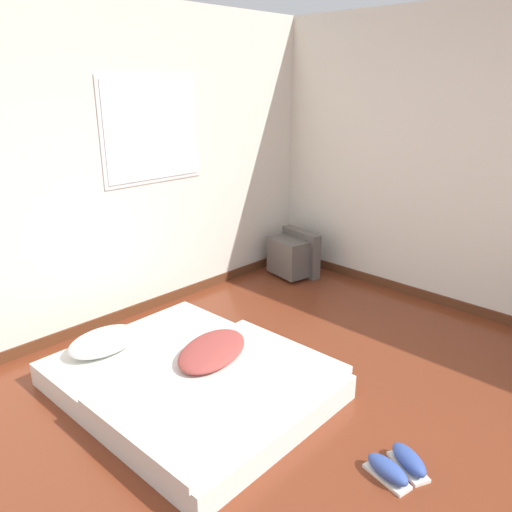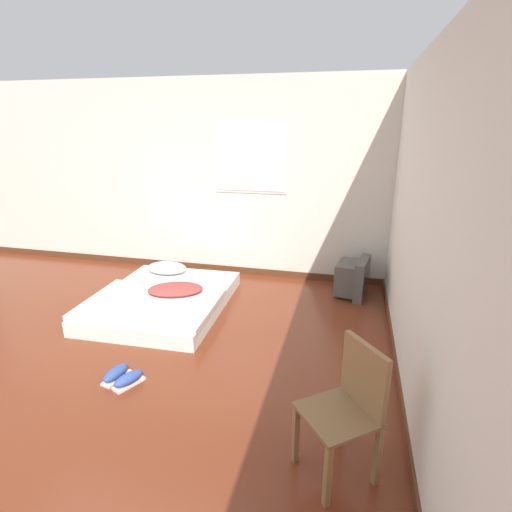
% 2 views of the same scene
% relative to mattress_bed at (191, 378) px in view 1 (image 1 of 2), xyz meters
% --- Properties ---
extents(wall_back, '(7.63, 0.08, 2.60)m').
position_rel_mattress_bed_xyz_m(wall_back, '(-0.09, 1.33, 1.18)').
color(wall_back, silver).
rests_on(wall_back, ground_plane).
extents(mattress_bed, '(1.43, 1.76, 0.31)m').
position_rel_mattress_bed_xyz_m(mattress_bed, '(0.00, 0.00, 0.00)').
color(mattress_bed, silver).
rests_on(mattress_bed, ground_plane).
extents(crt_tv, '(0.43, 0.53, 0.48)m').
position_rel_mattress_bed_xyz_m(crt_tv, '(2.12, 0.89, 0.11)').
color(crt_tv, '#56514C').
rests_on(crt_tv, ground_plane).
extents(sneaker_pair, '(0.33, 0.32, 0.10)m').
position_rel_mattress_bed_xyz_m(sneaker_pair, '(0.30, -1.36, -0.06)').
color(sneaker_pair, silver).
rests_on(sneaker_pair, ground_plane).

